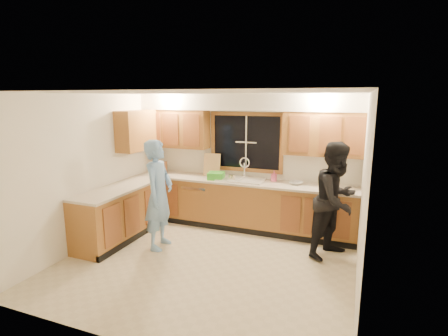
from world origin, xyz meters
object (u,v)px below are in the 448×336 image
Objects in this scene: soap_bottle at (274,176)px; dishwasher at (200,202)px; man at (159,195)px; stove at (98,224)px; sink at (241,183)px; woman at (336,200)px; knife_block at (163,167)px; dish_crate at (216,176)px; bowl at (296,183)px.

dishwasher is at bearing -174.12° from soap_bottle.
stove is at bearing 113.52° from man.
soap_bottle is at bearing 12.74° from sink.
man is 8.81× the size of soap_bottle.
knife_block is (-3.43, 0.66, 0.14)m from woman.
woman is at bearing -13.50° from dish_crate.
soap_bottle reaches higher than stove.
dishwasher is 3.49× the size of knife_block.
man is 2.41m from bowl.
dishwasher is 1.94m from bowl.
woman reaches higher than dishwasher.
man reaches higher than stove.
woman is at bearing -20.07° from sink.
bowl reaches higher than stove.
woman is at bearing -13.49° from dishwasher.
man is 2.14m from soap_bottle.
knife_block reaches higher than stove.
soap_bottle is at bearing 5.88° from dishwasher.
woman reaches higher than dish_crate.
stove is at bearing -146.51° from bowl.
sink is 1.65m from man.
knife_block reaches higher than bowl.
knife_block reaches higher than soap_bottle.
man reaches higher than dishwasher.
soap_bottle is at bearing 4.38° from knife_block.
dish_crate is 1.08m from soap_bottle.
bowl is at bearing 33.49° from stove.
bowl is at bearing 77.04° from woman.
man is 2.79m from woman.
soap_bottle is (-1.15, 0.77, 0.12)m from woman.
woman is at bearing -33.80° from soap_bottle.
dish_crate reaches higher than stove.
knife_block is at bearing 179.10° from sink.
dish_crate is 1.27× the size of bowl.
man is 1.33m from dish_crate.
bowl is at bearing 1.62° from dishwasher.
dish_crate is (-0.46, -0.11, 0.12)m from sink.
soap_bottle is 0.44m from bowl.
sink is 2.98× the size of dish_crate.
knife_block is 2.71m from bowl.
sink reaches higher than soap_bottle.
man is 7.61× the size of knife_block.
stove is at bearing 138.39° from woman.
man is at bearing -144.95° from bowl.
stove is 3.14m from soap_bottle.
man reaches higher than knife_block.
sink is 3.79× the size of bowl.
dishwasher is 1.42m from man.
dish_crate is (1.34, 1.72, 0.54)m from stove.
sink reaches higher than dishwasher.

